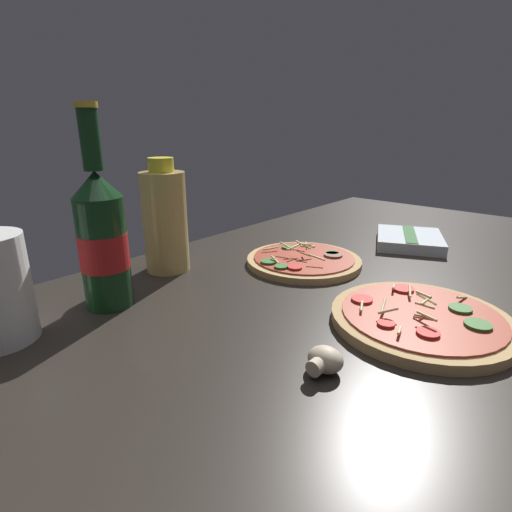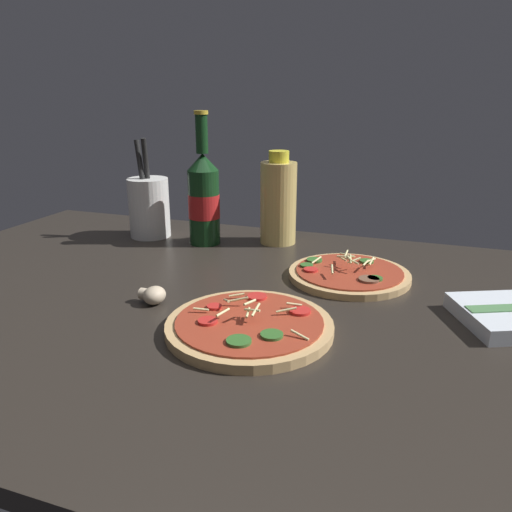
{
  "view_description": "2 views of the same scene",
  "coord_description": "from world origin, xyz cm",
  "px_view_note": "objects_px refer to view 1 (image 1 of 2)",
  "views": [
    {
      "loc": [
        -54.96,
        -25.09,
        28.84
      ],
      "look_at": [
        -9.15,
        15.01,
        8.44
      ],
      "focal_mm": 28.0,
      "sensor_mm": 36.0,
      "label": 1
    },
    {
      "loc": [
        19.14,
        -70.4,
        35.17
      ],
      "look_at": [
        -9.34,
        10.15,
        6.99
      ],
      "focal_mm": 35.0,
      "sensor_mm": 36.0,
      "label": 2
    }
  ],
  "objects_px": {
    "pizza_near": "(421,319)",
    "oil_bottle": "(165,220)",
    "beer_bottle": "(103,238)",
    "pizza_far": "(304,260)",
    "mushroom_left": "(324,360)",
    "dish_towel": "(409,240)"
  },
  "relations": [
    {
      "from": "beer_bottle",
      "to": "oil_bottle",
      "type": "distance_m",
      "value": 0.17
    },
    {
      "from": "mushroom_left",
      "to": "dish_towel",
      "type": "distance_m",
      "value": 0.56
    },
    {
      "from": "mushroom_left",
      "to": "beer_bottle",
      "type": "bearing_deg",
      "value": 100.99
    },
    {
      "from": "beer_bottle",
      "to": "oil_bottle",
      "type": "bearing_deg",
      "value": 21.48
    },
    {
      "from": "dish_towel",
      "to": "mushroom_left",
      "type": "bearing_deg",
      "value": -167.96
    },
    {
      "from": "mushroom_left",
      "to": "pizza_far",
      "type": "bearing_deg",
      "value": 38.33
    },
    {
      "from": "pizza_far",
      "to": "oil_bottle",
      "type": "relative_size",
      "value": 1.08
    },
    {
      "from": "pizza_near",
      "to": "oil_bottle",
      "type": "bearing_deg",
      "value": 101.91
    },
    {
      "from": "pizza_far",
      "to": "oil_bottle",
      "type": "xyz_separation_m",
      "value": [
        -0.19,
        0.18,
        0.09
      ]
    },
    {
      "from": "beer_bottle",
      "to": "dish_towel",
      "type": "relative_size",
      "value": 1.42
    },
    {
      "from": "pizza_far",
      "to": "beer_bottle",
      "type": "distance_m",
      "value": 0.38
    },
    {
      "from": "oil_bottle",
      "to": "mushroom_left",
      "type": "distance_m",
      "value": 0.42
    },
    {
      "from": "beer_bottle",
      "to": "pizza_near",
      "type": "bearing_deg",
      "value": -56.94
    },
    {
      "from": "beer_bottle",
      "to": "mushroom_left",
      "type": "distance_m",
      "value": 0.36
    },
    {
      "from": "pizza_far",
      "to": "mushroom_left",
      "type": "xyz_separation_m",
      "value": [
        -0.28,
        -0.22,
        0.01
      ]
    },
    {
      "from": "pizza_near",
      "to": "mushroom_left",
      "type": "height_order",
      "value": "pizza_near"
    },
    {
      "from": "pizza_near",
      "to": "dish_towel",
      "type": "bearing_deg",
      "value": 23.3
    },
    {
      "from": "pizza_near",
      "to": "oil_bottle",
      "type": "xyz_separation_m",
      "value": [
        -0.09,
        0.44,
        0.09
      ]
    },
    {
      "from": "pizza_far",
      "to": "oil_bottle",
      "type": "height_order",
      "value": "oil_bottle"
    },
    {
      "from": "pizza_near",
      "to": "oil_bottle",
      "type": "relative_size",
      "value": 1.17
    },
    {
      "from": "pizza_near",
      "to": "beer_bottle",
      "type": "height_order",
      "value": "beer_bottle"
    },
    {
      "from": "beer_bottle",
      "to": "mushroom_left",
      "type": "xyz_separation_m",
      "value": [
        0.07,
        -0.34,
        -0.09
      ]
    }
  ]
}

